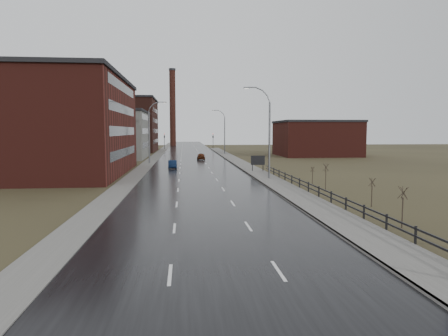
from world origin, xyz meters
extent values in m
plane|color=#2D2819|center=(0.00, 0.00, 0.00)|extent=(320.00, 320.00, 0.00)
cube|color=black|center=(0.00, 60.00, 0.03)|extent=(14.00, 300.00, 0.06)
cube|color=#595651|center=(8.60, 35.00, 0.09)|extent=(3.20, 180.00, 0.18)
cube|color=slate|center=(7.08, 35.00, 0.09)|extent=(0.16, 180.00, 0.18)
cube|color=#595651|center=(-8.20, 60.00, 0.06)|extent=(2.40, 260.00, 0.12)
cube|color=#471914|center=(-21.00, 45.00, 6.50)|extent=(22.00, 28.00, 13.00)
cube|color=black|center=(-21.00, 45.00, 13.25)|extent=(22.44, 28.56, 0.50)
cube|color=black|center=(-10.02, 45.00, 3.00)|extent=(0.06, 22.40, 1.20)
cube|color=black|center=(-10.02, 45.00, 6.00)|extent=(0.06, 22.40, 1.20)
cube|color=black|center=(-10.02, 45.00, 9.00)|extent=(0.06, 22.40, 1.20)
cube|color=black|center=(-10.02, 45.00, 12.00)|extent=(0.06, 22.40, 1.20)
cube|color=slate|center=(-18.00, 78.00, 5.00)|extent=(16.00, 20.00, 10.00)
cube|color=black|center=(-18.00, 78.00, 10.25)|extent=(16.32, 20.40, 0.50)
cube|color=black|center=(-10.02, 78.00, 3.00)|extent=(0.06, 16.00, 1.20)
cube|color=black|center=(-10.02, 78.00, 6.00)|extent=(0.06, 16.00, 1.20)
cube|color=black|center=(-10.02, 78.00, 9.00)|extent=(0.06, 16.00, 1.20)
cube|color=#331611|center=(-23.00, 108.00, 7.50)|extent=(26.00, 24.00, 15.00)
cube|color=black|center=(-23.00, 108.00, 15.25)|extent=(26.52, 24.48, 0.50)
cube|color=black|center=(-10.02, 108.00, 3.00)|extent=(0.06, 19.20, 1.20)
cube|color=black|center=(-10.02, 108.00, 6.00)|extent=(0.06, 19.20, 1.20)
cube|color=black|center=(-10.02, 108.00, 9.00)|extent=(0.06, 19.20, 1.20)
cube|color=black|center=(-10.02, 108.00, 12.00)|extent=(0.06, 19.20, 1.20)
cube|color=#471914|center=(30.30, 82.00, 4.00)|extent=(18.00, 16.00, 8.00)
cube|color=black|center=(30.30, 82.00, 8.25)|extent=(18.36, 16.32, 0.50)
cylinder|color=#331611|center=(-6.00, 150.00, 15.00)|extent=(2.40, 2.40, 30.00)
cylinder|color=black|center=(-6.00, 150.00, 30.30)|extent=(2.70, 2.70, 0.80)
cylinder|color=slate|center=(8.80, 36.00, 4.75)|extent=(0.24, 0.24, 9.50)
cylinder|color=slate|center=(8.63, 36.00, 9.90)|extent=(0.51, 0.14, 0.98)
cylinder|color=slate|center=(8.16, 36.00, 10.62)|extent=(0.81, 0.14, 0.81)
cylinder|color=slate|center=(7.44, 36.00, 11.09)|extent=(0.98, 0.14, 0.51)
cylinder|color=slate|center=(6.60, 36.00, 11.26)|extent=(1.01, 0.14, 0.14)
cube|color=slate|center=(5.91, 36.00, 11.21)|extent=(0.70, 0.28, 0.18)
cube|color=silver|center=(5.91, 36.00, 11.11)|extent=(0.50, 0.20, 0.04)
cylinder|color=slate|center=(-8.00, 62.00, 4.75)|extent=(0.24, 0.24, 9.50)
cylinder|color=slate|center=(-7.83, 62.00, 9.90)|extent=(0.51, 0.14, 0.98)
cylinder|color=slate|center=(-7.36, 62.00, 10.62)|extent=(0.81, 0.14, 0.81)
cylinder|color=slate|center=(-6.64, 62.00, 11.09)|extent=(0.98, 0.14, 0.51)
cylinder|color=slate|center=(-5.80, 62.00, 11.26)|extent=(1.01, 0.14, 0.14)
cube|color=slate|center=(-5.11, 62.00, 11.21)|extent=(0.70, 0.28, 0.18)
cube|color=silver|center=(-5.11, 62.00, 11.11)|extent=(0.50, 0.20, 0.04)
cylinder|color=slate|center=(8.80, 90.00, 4.75)|extent=(0.24, 0.24, 9.50)
cylinder|color=slate|center=(8.63, 90.00, 9.90)|extent=(0.51, 0.14, 0.98)
cylinder|color=slate|center=(8.16, 90.00, 10.62)|extent=(0.81, 0.14, 0.81)
cylinder|color=slate|center=(7.44, 90.00, 11.09)|extent=(0.98, 0.14, 0.51)
cylinder|color=slate|center=(6.60, 90.00, 11.26)|extent=(1.01, 0.14, 0.14)
cube|color=slate|center=(5.91, 90.00, 11.21)|extent=(0.70, 0.28, 0.18)
cube|color=silver|center=(5.91, 90.00, 11.11)|extent=(0.50, 0.20, 0.04)
cube|color=black|center=(10.30, 7.00, 0.55)|extent=(0.10, 0.10, 1.10)
cube|color=black|center=(10.30, 10.00, 0.55)|extent=(0.10, 0.10, 1.10)
cube|color=black|center=(10.30, 13.00, 0.55)|extent=(0.10, 0.10, 1.10)
cube|color=black|center=(10.30, 16.00, 0.55)|extent=(0.10, 0.10, 1.10)
cube|color=black|center=(10.30, 19.00, 0.55)|extent=(0.10, 0.10, 1.10)
cube|color=black|center=(10.30, 22.00, 0.55)|extent=(0.10, 0.10, 1.10)
cube|color=black|center=(10.30, 25.00, 0.55)|extent=(0.10, 0.10, 1.10)
cube|color=black|center=(10.30, 28.00, 0.55)|extent=(0.10, 0.10, 1.10)
cube|color=black|center=(10.30, 31.00, 0.55)|extent=(0.10, 0.10, 1.10)
cube|color=black|center=(10.30, 34.00, 0.55)|extent=(0.10, 0.10, 1.10)
cube|color=black|center=(10.30, 37.00, 0.55)|extent=(0.10, 0.10, 1.10)
cube|color=black|center=(10.30, 40.00, 0.55)|extent=(0.10, 0.10, 1.10)
cube|color=black|center=(10.30, 43.00, 0.55)|extent=(0.10, 0.10, 1.10)
cube|color=black|center=(10.30, 18.50, 0.95)|extent=(0.08, 53.00, 0.10)
cube|color=black|center=(10.30, 18.50, 0.55)|extent=(0.08, 53.00, 0.10)
cylinder|color=#382D23|center=(11.77, 10.85, 0.96)|extent=(0.08, 0.08, 1.92)
cylinder|color=#382D23|center=(11.82, 10.85, 2.21)|extent=(0.04, 0.65, 0.76)
cylinder|color=#382D23|center=(11.78, 10.90, 2.21)|extent=(0.61, 0.24, 0.77)
cylinder|color=#382D23|center=(11.73, 10.88, 2.21)|extent=(0.37, 0.55, 0.78)
cylinder|color=#382D23|center=(11.73, 10.82, 2.21)|extent=(0.37, 0.55, 0.78)
cylinder|color=#382D23|center=(11.78, 10.80, 2.21)|extent=(0.61, 0.24, 0.77)
cylinder|color=#382D23|center=(13.16, 17.75, 0.86)|extent=(0.08, 0.08, 1.71)
cylinder|color=#382D23|center=(13.21, 17.75, 1.97)|extent=(0.04, 0.58, 0.68)
cylinder|color=#382D23|center=(13.17, 17.79, 1.97)|extent=(0.55, 0.22, 0.69)
cylinder|color=#382D23|center=(13.12, 17.78, 1.97)|extent=(0.33, 0.49, 0.69)
cylinder|color=#382D23|center=(13.12, 17.72, 1.97)|extent=(0.33, 0.49, 0.69)
cylinder|color=#382D23|center=(13.17, 17.70, 1.97)|extent=(0.55, 0.22, 0.69)
cylinder|color=#382D23|center=(12.71, 26.92, 1.01)|extent=(0.08, 0.08, 2.01)
cylinder|color=#382D23|center=(12.76, 26.92, 2.31)|extent=(0.04, 0.68, 0.79)
cylinder|color=#382D23|center=(12.73, 26.96, 2.31)|extent=(0.64, 0.25, 0.80)
cylinder|color=#382D23|center=(12.67, 26.95, 2.31)|extent=(0.38, 0.57, 0.81)
cylinder|color=#382D23|center=(12.67, 26.89, 2.31)|extent=(0.38, 0.57, 0.81)
cylinder|color=#382D23|center=(12.73, 26.87, 2.31)|extent=(0.64, 0.25, 0.80)
cylinder|color=#382D23|center=(12.84, 31.51, 0.73)|extent=(0.08, 0.08, 1.45)
cylinder|color=#382D23|center=(12.89, 31.51, 1.67)|extent=(0.04, 0.50, 0.58)
cylinder|color=#382D23|center=(12.85, 31.56, 1.67)|extent=(0.47, 0.19, 0.59)
cylinder|color=#382D23|center=(12.80, 31.54, 1.67)|extent=(0.29, 0.42, 0.59)
cylinder|color=#382D23|center=(12.80, 31.48, 1.67)|extent=(0.29, 0.42, 0.59)
cylinder|color=#382D23|center=(12.85, 31.47, 1.67)|extent=(0.47, 0.19, 0.59)
cube|color=black|center=(8.31, 45.26, 0.90)|extent=(0.10, 0.10, 1.80)
cube|color=black|center=(9.89, 45.26, 0.90)|extent=(0.10, 0.10, 1.80)
cube|color=silver|center=(9.10, 45.21, 1.73)|extent=(1.97, 0.08, 1.27)
cube|color=black|center=(9.10, 45.16, 1.73)|extent=(2.07, 0.04, 1.37)
cylinder|color=black|center=(-8.00, 120.00, 2.60)|extent=(0.16, 0.16, 5.20)
imported|color=black|center=(-8.00, 120.00, 4.75)|extent=(0.58, 2.73, 1.10)
sphere|color=#FF190C|center=(-8.00, 119.85, 5.05)|extent=(0.18, 0.18, 0.18)
cylinder|color=black|center=(8.00, 120.00, 2.60)|extent=(0.16, 0.16, 5.20)
imported|color=black|center=(8.00, 120.00, 4.75)|extent=(0.58, 2.73, 1.10)
sphere|color=#FF190C|center=(8.00, 119.85, 5.05)|extent=(0.18, 0.18, 0.18)
imported|color=#0A1936|center=(-3.51, 51.95, 0.63)|extent=(1.46, 3.89, 1.27)
imported|color=#451B0B|center=(1.89, 70.61, 0.70)|extent=(1.94, 4.21, 1.40)
camera|label=1|loc=(-1.68, -12.24, 6.02)|focal=32.00mm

